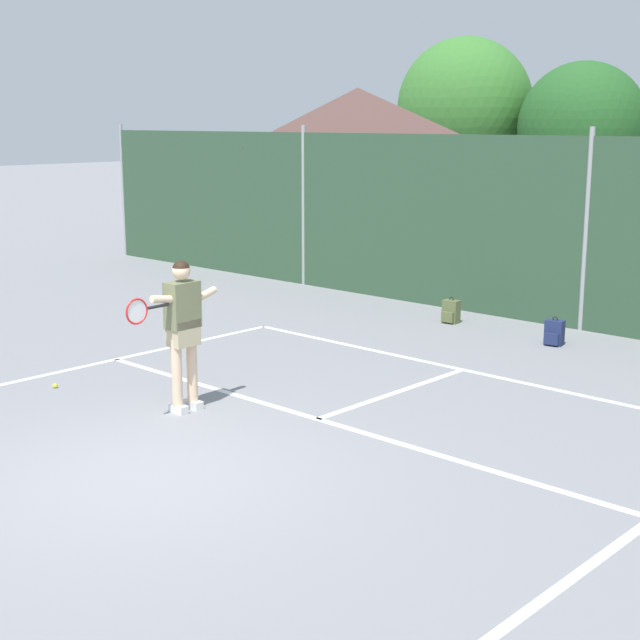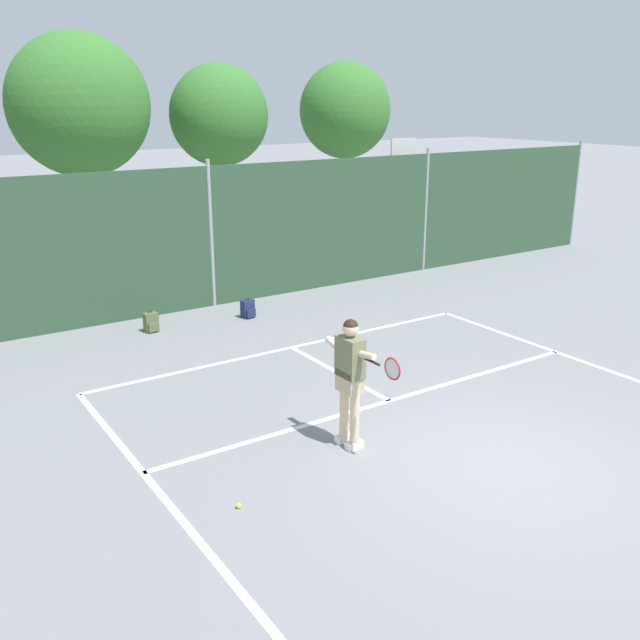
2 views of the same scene
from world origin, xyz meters
name	(u,v)px [view 1 (image 1 of 2)]	position (x,y,z in m)	size (l,w,h in m)	color
ground_plane	(148,477)	(0.00, 0.00, 0.00)	(120.00, 120.00, 0.00)	gray
court_markings	(198,460)	(0.00, 0.65, 0.00)	(8.30, 11.10, 0.01)	white
chainlink_fence	(586,235)	(0.00, 9.00, 1.61)	(26.09, 0.09, 3.37)	#2D4C33
clubhouse_building	(357,171)	(-8.35, 12.87, 2.21)	(5.59, 5.54, 4.27)	beige
tennis_player	(182,322)	(-1.41, 1.61, 1.11)	(0.27, 1.43, 1.85)	silver
tennis_ball	(55,386)	(-3.44, 1.06, 0.03)	(0.07, 0.07, 0.07)	#CCE033
backpack_olive	(451,312)	(-1.93, 7.95, 0.19)	(0.29, 0.26, 0.46)	#566038
backpack_navy	(554,333)	(0.21, 7.71, 0.19)	(0.30, 0.28, 0.46)	navy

